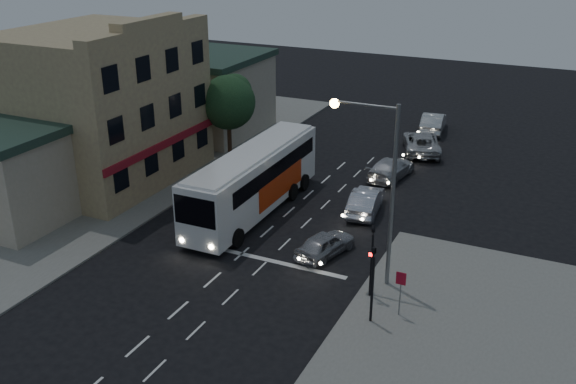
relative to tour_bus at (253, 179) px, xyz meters
The scene contains 16 objects.
ground 7.73m from the tour_bus, 74.47° to the right, with size 120.00×120.00×0.00m, color black.
sidewalk_far 11.24m from the tour_bus, behind, with size 12.00×50.00×0.12m, color slate.
road_markings 5.49m from the tour_bus, 49.62° to the right, with size 8.00×30.55×0.01m.
tour_bus is the anchor object (origin of this frame).
car_suv 7.09m from the tour_bus, 28.96° to the right, with size 1.57×3.91×1.33m, color #9B9BA1.
car_sedan_a 6.99m from the tour_bus, 24.41° to the left, with size 1.59×4.56×1.50m, color silver.
car_sedan_b 10.92m from the tour_bus, 56.71° to the left, with size 1.99×4.90×1.42m, color silver.
car_sedan_c 16.66m from the tour_bus, 66.89° to the left, with size 2.62×5.68×1.58m, color #BDBDBF.
car_extra 21.77m from the tour_bus, 73.77° to the left, with size 1.75×5.03×1.66m, color silver.
traffic_signal_main 11.52m from the tour_bus, 33.63° to the right, with size 0.25×0.35×4.10m.
traffic_signal_side 13.26m from the tour_bus, 39.09° to the right, with size 0.18×0.15×4.10m.
regulatory_sign 13.51m from the tour_bus, 33.22° to the right, with size 0.45×0.12×2.20m.
streetlight 11.16m from the tour_bus, 27.97° to the right, with size 3.32×0.44×9.00m.
main_building 12.37m from the tour_bus, behind, with size 10.12×12.00×11.00m.
low_building_north 17.29m from the tour_bus, 131.87° to the left, with size 9.40×9.40×6.50m.
street_tree 10.30m from the tour_bus, 128.32° to the left, with size 4.00×4.00×6.20m.
Camera 1 is at (15.21, -24.48, 16.40)m, focal length 40.00 mm.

